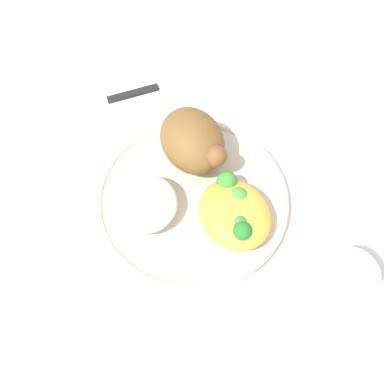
# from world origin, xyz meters

# --- Properties ---
(ground_plane) EXTENTS (2.00, 2.00, 0.00)m
(ground_plane) POSITION_xyz_m (0.00, 0.00, 0.00)
(ground_plane) COLOR silver
(plate) EXTENTS (0.25, 0.25, 0.02)m
(plate) POSITION_xyz_m (0.00, 0.00, 0.01)
(plate) COLOR beige
(plate) RESTS_ON ground_plane
(roasted_chicken) EXTENTS (0.11, 0.08, 0.07)m
(roasted_chicken) POSITION_xyz_m (-0.06, 0.03, 0.05)
(roasted_chicken) COLOR brown
(roasted_chicken) RESTS_ON plate
(rice_pile) EXTENTS (0.08, 0.08, 0.04)m
(rice_pile) POSITION_xyz_m (-0.01, -0.06, 0.03)
(rice_pile) COLOR white
(rice_pile) RESTS_ON plate
(mac_cheese_with_broccoli) EXTENTS (0.10, 0.09, 0.04)m
(mac_cheese_with_broccoli) POSITION_xyz_m (0.05, 0.03, 0.04)
(mac_cheese_with_broccoli) COLOR gold
(mac_cheese_with_broccoli) RESTS_ON plate
(fork) EXTENTS (0.03, 0.14, 0.01)m
(fork) POSITION_xyz_m (-0.17, 0.04, 0.00)
(fork) COLOR #B2B2B7
(fork) RESTS_ON ground_plane
(knife) EXTENTS (0.04, 0.19, 0.01)m
(knife) POSITION_xyz_m (-0.20, 0.04, 0.00)
(knife) COLOR black
(knife) RESTS_ON ground_plane
(water_glass) EXTENTS (0.06, 0.06, 0.08)m
(water_glass) POSITION_xyz_m (0.19, 0.09, 0.04)
(water_glass) COLOR silver
(water_glass) RESTS_ON ground_plane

